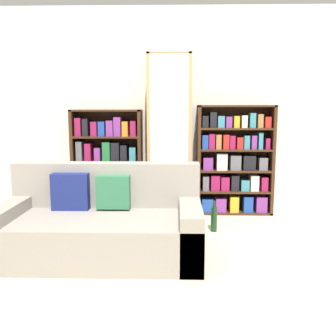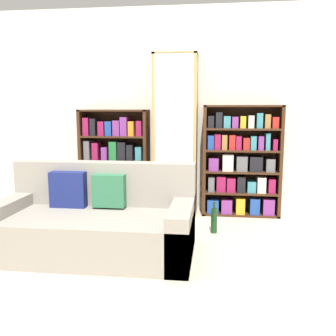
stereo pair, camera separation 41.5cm
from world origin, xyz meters
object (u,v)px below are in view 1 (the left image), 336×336
(couch, at_px, (101,225))
(display_cabinet, at_px, (169,135))
(bookshelf_right, at_px, (234,162))
(bookshelf_left, at_px, (107,163))
(wine_bottle, at_px, (214,219))

(couch, bearing_deg, display_cabinet, 67.39)
(display_cabinet, xyz_separation_m, bookshelf_right, (0.85, 0.02, -0.36))
(couch, height_order, bookshelf_right, bookshelf_right)
(bookshelf_left, distance_m, display_cabinet, 0.91)
(display_cabinet, distance_m, wine_bottle, 1.30)
(display_cabinet, bearing_deg, bookshelf_right, 1.09)
(bookshelf_right, xyz_separation_m, wine_bottle, (-0.33, -0.81, -0.53))
(bookshelf_left, xyz_separation_m, display_cabinet, (0.83, -0.02, 0.37))
(bookshelf_right, bearing_deg, wine_bottle, -112.47)
(bookshelf_right, height_order, wine_bottle, bookshelf_right)
(bookshelf_left, bearing_deg, bookshelf_right, -0.02)
(display_cabinet, bearing_deg, bookshelf_left, 178.83)
(bookshelf_left, bearing_deg, display_cabinet, -1.17)
(couch, xyz_separation_m, bookshelf_right, (1.47, 1.50, 0.40))
(couch, bearing_deg, bookshelf_left, 97.86)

